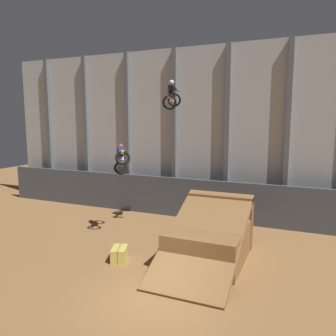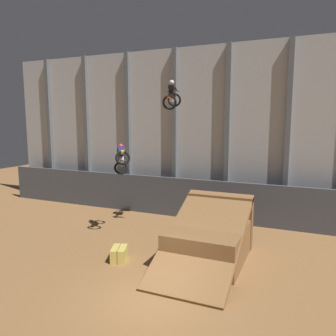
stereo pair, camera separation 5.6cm
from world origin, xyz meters
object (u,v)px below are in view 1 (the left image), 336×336
at_px(rider_bike_right_air, 172,97).
at_px(hay_bale_trackside, 119,254).
at_px(rider_bike_left_air, 122,159).
at_px(dirt_ramp, 210,238).

bearing_deg(rider_bike_right_air, hay_bale_trackside, -107.05).
height_order(rider_bike_left_air, rider_bike_right_air, rider_bike_right_air).
xyz_separation_m(rider_bike_right_air, hay_bale_trackside, (-0.43, -4.73, -6.78)).
relative_size(dirt_ramp, hay_bale_trackside, 5.36).
distance_m(rider_bike_left_air, hay_bale_trackside, 4.95).
bearing_deg(rider_bike_left_air, dirt_ramp, -48.28).
distance_m(dirt_ramp, rider_bike_right_air, 7.46).
bearing_deg(hay_bale_trackside, dirt_ramp, 28.18).
xyz_separation_m(dirt_ramp, rider_bike_left_air, (-5.01, 1.12, 3.05)).
xyz_separation_m(dirt_ramp, hay_bale_trackside, (-3.42, -1.83, -0.59)).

